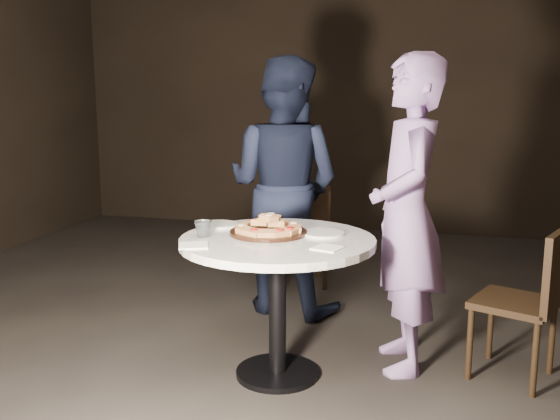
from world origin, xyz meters
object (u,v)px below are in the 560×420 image
object	(u,v)px
focaccia_pile	(269,226)
diner_teal	(407,215)
water_glass	(203,229)
chair_far	(303,228)
chair_right	(532,294)
serving_board	(268,232)
diner_navy	(284,186)
table	(277,264)

from	to	relation	value
focaccia_pile	diner_teal	bearing A→B (deg)	18.35
water_glass	focaccia_pile	bearing A→B (deg)	25.91
chair_far	diner_teal	bearing A→B (deg)	105.43
focaccia_pile	chair_right	xyz separation A→B (m)	(1.29, 0.19, -0.32)
water_glass	chair_far	bearing A→B (deg)	84.09
water_glass	chair_right	size ratio (longest dim) A/B	0.11
serving_board	diner_navy	bearing A→B (deg)	99.80
diner_navy	diner_teal	bearing A→B (deg)	151.99
focaccia_pile	chair_right	size ratio (longest dim) A/B	0.44
focaccia_pile	diner_navy	distance (m)	0.95
table	serving_board	size ratio (longest dim) A/B	2.64
water_glass	serving_board	bearing A→B (deg)	25.78
chair_far	focaccia_pile	bearing A→B (deg)	76.68
focaccia_pile	diner_navy	world-z (taller)	diner_navy
serving_board	water_glass	xyz separation A→B (m)	(-0.30, -0.14, 0.03)
focaccia_pile	water_glass	size ratio (longest dim) A/B	3.99
diner_navy	focaccia_pile	bearing A→B (deg)	112.26
focaccia_pile	chair_right	world-z (taller)	focaccia_pile
focaccia_pile	diner_navy	xyz separation A→B (m)	(-0.16, 0.93, 0.06)
water_glass	chair_far	size ratio (longest dim) A/B	0.11
serving_board	diner_teal	size ratio (longest dim) A/B	0.24
diner_teal	diner_navy	bearing A→B (deg)	-144.17
water_glass	diner_teal	size ratio (longest dim) A/B	0.05
table	chair_right	size ratio (longest dim) A/B	1.31
serving_board	focaccia_pile	world-z (taller)	focaccia_pile
chair_far	chair_right	xyz separation A→B (m)	(1.42, -1.21, 0.00)
water_glass	diner_navy	size ratio (longest dim) A/B	0.05
chair_right	diner_navy	bearing A→B (deg)	-94.96
serving_board	diner_teal	bearing A→B (deg)	18.43
serving_board	chair_right	bearing A→B (deg)	8.52
diner_navy	diner_teal	xyz separation A→B (m)	(0.83, -0.71, -0.01)
serving_board	water_glass	bearing A→B (deg)	-154.22
focaccia_pile	diner_teal	distance (m)	0.71
water_glass	diner_teal	xyz separation A→B (m)	(0.97, 0.37, 0.05)
serving_board	table	bearing A→B (deg)	-46.09
water_glass	chair_right	world-z (taller)	water_glass
table	water_glass	size ratio (longest dim) A/B	11.81
water_glass	chair_right	distance (m)	1.65
focaccia_pile	diner_teal	xyz separation A→B (m)	(0.67, 0.22, 0.05)
diner_navy	diner_teal	distance (m)	1.09
chair_far	diner_teal	world-z (taller)	diner_teal
chair_right	diner_teal	size ratio (longest dim) A/B	0.48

